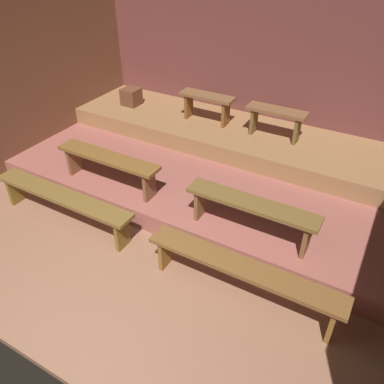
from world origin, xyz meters
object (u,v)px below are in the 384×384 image
(bench_middle_right, at_px, (276,117))
(bench_middle_left, at_px, (207,102))
(wooden_crate_middle, at_px, (131,97))
(bench_lower_right, at_px, (251,209))
(bench_floor_left, at_px, (62,199))
(bench_lower_left, at_px, (108,162))
(bench_floor_right, at_px, (242,271))

(bench_middle_right, bearing_deg, bench_middle_left, 180.00)
(bench_middle_right, xyz_separation_m, wooden_crate_middle, (-2.81, -0.05, -0.20))
(bench_lower_right, bearing_deg, bench_middle_right, 102.74)
(bench_middle_right, bearing_deg, bench_lower_right, -77.26)
(bench_floor_left, height_order, wooden_crate_middle, wooden_crate_middle)
(bench_middle_left, xyz_separation_m, bench_middle_right, (1.23, 0.00, 0.00))
(bench_floor_left, bearing_deg, bench_middle_right, 55.45)
(bench_lower_left, distance_m, wooden_crate_middle, 2.30)
(bench_middle_right, height_order, wooden_crate_middle, bench_middle_right)
(bench_middle_right, distance_m, wooden_crate_middle, 2.82)
(bench_middle_left, bearing_deg, bench_floor_right, -55.45)
(bench_floor_left, height_order, bench_floor_right, same)
(bench_floor_right, xyz_separation_m, wooden_crate_middle, (-3.50, 2.74, 0.33))
(bench_lower_right, bearing_deg, bench_middle_left, 129.38)
(bench_lower_right, xyz_separation_m, wooden_crate_middle, (-3.28, 2.02, 0.06))
(bench_middle_right, bearing_deg, bench_floor_right, -76.06)
(bench_lower_left, relative_size, bench_lower_right, 1.00)
(bench_lower_left, height_order, bench_lower_right, same)
(bench_floor_right, bearing_deg, bench_lower_right, 107.28)
(bench_lower_left, xyz_separation_m, bench_middle_right, (1.70, 2.07, 0.25))
(bench_middle_right, bearing_deg, bench_lower_left, -129.38)
(bench_floor_right, relative_size, wooden_crate_middle, 7.13)
(bench_lower_right, height_order, bench_middle_right, bench_middle_right)
(wooden_crate_middle, bearing_deg, bench_floor_right, -38.03)
(bench_lower_left, relative_size, wooden_crate_middle, 5.22)
(bench_floor_left, xyz_separation_m, bench_lower_left, (0.23, 0.72, 0.27))
(bench_floor_right, relative_size, bench_middle_right, 2.33)
(bench_floor_right, xyz_separation_m, bench_middle_right, (-0.69, 2.79, 0.52))
(bench_floor_left, relative_size, bench_middle_left, 2.33)
(wooden_crate_middle, bearing_deg, bench_lower_right, -31.59)
(bench_middle_left, relative_size, wooden_crate_middle, 3.06)
(bench_lower_left, bearing_deg, bench_floor_left, -107.28)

